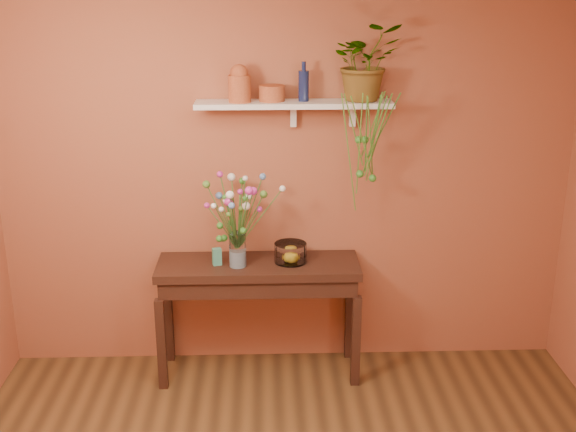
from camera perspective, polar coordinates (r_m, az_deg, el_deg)
room at (r=3.10m, az=0.98°, el=-7.24°), size 4.04×4.04×2.70m
sideboard at (r=4.96m, az=-2.38°, el=-5.08°), size 1.39×0.45×0.84m
wall_shelf at (r=4.74m, az=0.60°, el=8.91°), size 1.30×0.24×0.19m
terracotta_jug at (r=4.69m, az=-3.91°, el=10.50°), size 0.17×0.17×0.25m
terracotta_pot at (r=4.73m, az=-1.31°, el=9.81°), size 0.18×0.18×0.10m
blue_bottle at (r=4.72m, az=1.26°, el=10.44°), size 0.08×0.08×0.26m
spider_plant at (r=4.76m, az=6.21°, el=12.17°), size 0.53×0.48×0.50m
plant_fronds at (r=4.68m, az=6.26°, el=5.49°), size 0.38×0.32×0.81m
glass_vase at (r=4.82m, az=-4.06°, el=-2.91°), size 0.11×0.11×0.24m
bouquet at (r=4.70m, az=-4.15°, el=1.00°), size 0.54×0.48×0.52m
glass_bowl at (r=4.90m, az=0.20°, el=-3.01°), size 0.22×0.22×0.13m
lemon at (r=4.90m, az=0.23°, el=-3.22°), size 0.08×0.08×0.08m
carton at (r=4.87m, az=-5.71°, el=-3.26°), size 0.07×0.06×0.12m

